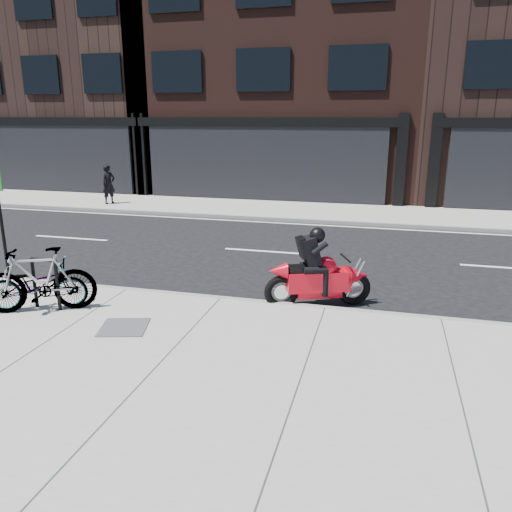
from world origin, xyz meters
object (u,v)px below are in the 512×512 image
(pedestrian, at_px, (109,184))
(bike_rack, at_px, (45,279))
(motorcycle, at_px, (323,275))
(bicycle_front, at_px, (38,285))
(bicycle_rear, at_px, (39,280))
(utility_grate, at_px, (124,327))
(sign_post, at_px, (0,216))

(pedestrian, bearing_deg, bike_rack, -129.50)
(motorcycle, relative_size, pedestrian, 1.28)
(bicycle_front, xyz_separation_m, motorcycle, (4.88, 1.75, 0.05))
(bicycle_rear, relative_size, utility_grate, 2.59)
(motorcycle, height_order, sign_post, sign_post)
(bicycle_front, relative_size, utility_grate, 2.28)
(bike_rack, bearing_deg, pedestrian, 114.96)
(bike_rack, distance_m, motorcycle, 5.05)
(bike_rack, xyz_separation_m, bicycle_front, (-0.13, -0.05, -0.11))
(utility_grate, bearing_deg, bicycle_rear, 170.45)
(bike_rack, relative_size, bicycle_rear, 0.49)
(sign_post, bearing_deg, motorcycle, 17.08)
(motorcycle, xyz_separation_m, sign_post, (-6.30, -0.84, 0.97))
(bike_rack, xyz_separation_m, motorcycle, (4.75, 1.70, -0.06))
(motorcycle, bearing_deg, bicycle_front, 177.19)
(utility_grate, bearing_deg, sign_post, 158.52)
(utility_grate, bearing_deg, bicycle_front, 168.33)
(bicycle_rear, relative_size, motorcycle, 0.99)
(utility_grate, distance_m, sign_post, 3.84)
(motorcycle, xyz_separation_m, pedestrian, (-9.55, 8.60, 0.27))
(bike_rack, bearing_deg, motorcycle, 19.73)
(bike_rack, bearing_deg, utility_grate, -13.96)
(pedestrian, distance_m, sign_post, 10.01)
(bike_rack, height_order, bicycle_front, bike_rack)
(utility_grate, height_order, sign_post, sign_post)
(bike_rack, relative_size, motorcycle, 0.48)
(bicycle_front, bearing_deg, pedestrian, 0.57)
(motorcycle, bearing_deg, pedestrian, 115.45)
(bicycle_front, height_order, utility_grate, bicycle_front)
(sign_post, bearing_deg, bicycle_rear, -23.66)
(bike_rack, distance_m, pedestrian, 11.37)
(bicycle_rear, height_order, pedestrian, pedestrian)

